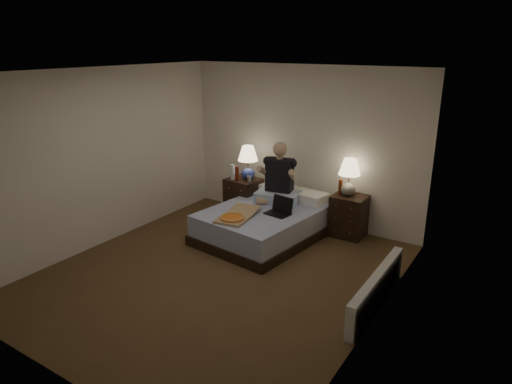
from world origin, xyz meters
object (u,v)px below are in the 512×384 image
Objects in this scene: nightstand_right at (349,216)px; pizza_box at (232,218)px; lamp_right at (349,177)px; person at (279,173)px; lamp_left at (248,163)px; nightstand_left at (244,198)px; radiator at (376,290)px; beer_bottle_left at (237,174)px; water_bottle at (233,172)px; laptop at (278,207)px; soda_can at (249,179)px; bed at (264,223)px; beer_bottle_right at (340,187)px.

pizza_box is (-1.16, -1.40, 0.18)m from nightstand_right.
person reaches higher than lamp_right.
lamp_left is (-1.69, -0.21, 0.63)m from nightstand_right.
radiator is at bearing -22.29° from nightstand_left.
beer_bottle_left is (-1.80, -0.37, 0.47)m from nightstand_right.
water_bottle is at bearing 116.70° from pizza_box.
nightstand_right is at bearing 11.50° from beer_bottle_left.
nightstand_right is 1.96m from radiator.
beer_bottle_left is at bearing 113.23° from pizza_box.
person is (0.77, 0.01, 0.13)m from beer_bottle_left.
laptop is 1.98m from radiator.
lamp_right is at bearing 10.27° from water_bottle.
water_bottle reaches higher than beer_bottle_left.
lamp_right reaches higher than pizza_box.
soda_can is 2.98m from radiator.
bed is 7.93× the size of beer_bottle_left.
nightstand_left is 0.47m from beer_bottle_left.
laptop is (0.27, -0.08, 0.35)m from bed.
lamp_right is at bearing 7.16° from lamp_left.
nightstand_right is 6.38× the size of soda_can.
lamp_left reaches higher than radiator.
water_bottle is 1.09× the size of beer_bottle_right.
soda_can is at bearing -168.46° from nightstand_right.
nightstand_left is 2.92× the size of beer_bottle_left.
bed is at bearing -30.63° from nightstand_left.
person is at bearing 96.57° from bed.
nightstand_left is at bearing 77.74° from beer_bottle_left.
nightstand_left is 6.71× the size of soda_can.
water_bottle is 1.78m from beer_bottle_right.
pizza_box is at bearing -118.17° from laptop.
beer_bottle_left is 0.78m from person.
nightstand_left is at bearing -172.91° from beer_bottle_right.
lamp_right reaches higher than nightstand_right.
bed is 0.87m from soda_can.
lamp_left is 0.25m from beer_bottle_left.
bed is at bearing -143.11° from nightstand_right.
laptop is at bearing -34.40° from lamp_left.
soda_can is 1.00m from laptop.
lamp_left reaches higher than water_bottle.
laptop reaches higher than radiator.
nightstand_right reaches higher than pizza_box.
water_bottle is 1.27m from laptop.
nightstand_right is at bearing 12.79° from nightstand_left.
water_bottle is at bearing -169.46° from nightstand_right.
radiator is at bearing -43.11° from person.
bed is 3.26× the size of lamp_left.
radiator is at bearing -25.25° from beer_bottle_left.
person reaches higher than lamp_left.
nightstand_left is at bearing 150.76° from bed.
lamp_left is 2.43× the size of beer_bottle_right.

